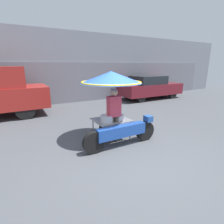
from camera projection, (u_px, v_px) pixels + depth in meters
The scene contains 6 objects.
ground_plane at pixel (132, 156), 4.50m from camera, with size 36.00×36.00×0.00m, color #4C4F54.
shopfront_building at pixel (56, 68), 10.86m from camera, with size 28.00×2.06×4.17m.
vendor_motorcycle_cart at pixel (113, 89), 5.06m from camera, with size 2.31×1.79×2.09m.
vendor_person at pixel (114, 113), 5.11m from camera, with size 0.38×0.22×1.61m.
parked_car at pixel (150, 87), 11.90m from camera, with size 4.39×1.82×1.55m.
potted_plant at pixel (176, 88), 14.05m from camera, with size 0.64×0.64×0.81m.
Camera 1 is at (-2.43, -3.27, 2.26)m, focal length 28.00 mm.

